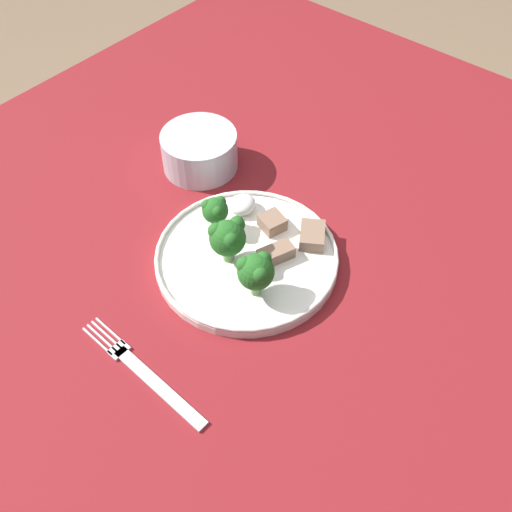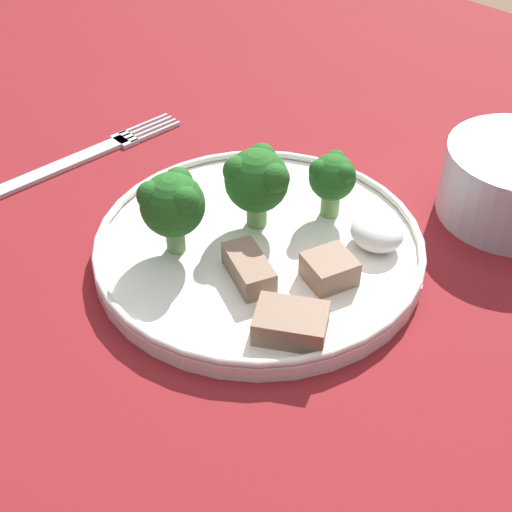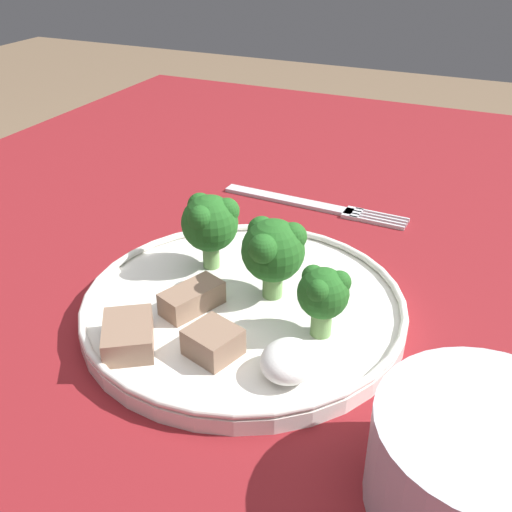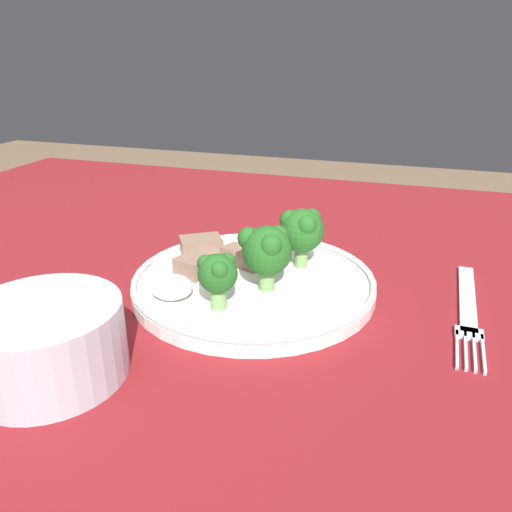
% 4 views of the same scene
% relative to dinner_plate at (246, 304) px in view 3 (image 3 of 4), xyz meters
% --- Properties ---
extents(table, '(1.29, 1.05, 0.72)m').
position_rel_dinner_plate_xyz_m(table, '(0.00, 0.04, -0.09)').
color(table, maroon).
rests_on(table, ground_plane).
extents(dinner_plate, '(0.25, 0.25, 0.02)m').
position_rel_dinner_plate_xyz_m(dinner_plate, '(0.00, 0.00, 0.00)').
color(dinner_plate, white).
rests_on(dinner_plate, table).
extents(fork, '(0.03, 0.20, 0.00)m').
position_rel_dinner_plate_xyz_m(fork, '(-0.21, -0.02, -0.01)').
color(fork, silver).
rests_on(fork, table).
extents(cream_bowl, '(0.12, 0.12, 0.06)m').
position_rel_dinner_plate_xyz_m(cream_bowl, '(0.11, 0.18, 0.02)').
color(cream_bowl, '#B7BCC6').
rests_on(cream_bowl, table).
extents(broccoli_floret_near_rim_left, '(0.05, 0.05, 0.06)m').
position_rel_dinner_plate_xyz_m(broccoli_floret_near_rim_left, '(-0.02, 0.02, 0.04)').
color(broccoli_floret_near_rim_left, '#709E56').
rests_on(broccoli_floret_near_rim_left, dinner_plate).
extents(broccoli_floret_center_left, '(0.05, 0.05, 0.06)m').
position_rel_dinner_plate_xyz_m(broccoli_floret_center_left, '(-0.04, -0.05, 0.05)').
color(broccoli_floret_center_left, '#709E56').
rests_on(broccoli_floret_center_left, dinner_plate).
extents(broccoli_floret_back_left, '(0.04, 0.04, 0.05)m').
position_rel_dinner_plate_xyz_m(broccoli_floret_back_left, '(0.02, 0.07, 0.04)').
color(broccoli_floret_back_left, '#709E56').
rests_on(broccoli_floret_back_left, dinner_plate).
extents(meat_slice_front_slice, '(0.04, 0.04, 0.02)m').
position_rel_dinner_plate_xyz_m(meat_slice_front_slice, '(0.07, 0.01, 0.01)').
color(meat_slice_front_slice, '#846651').
rests_on(meat_slice_front_slice, dinner_plate).
extents(meat_slice_middle_slice, '(0.06, 0.05, 0.02)m').
position_rel_dinner_plate_xyz_m(meat_slice_middle_slice, '(0.08, -0.05, 0.01)').
color(meat_slice_middle_slice, '#846651').
rests_on(meat_slice_middle_slice, dinner_plate).
extents(meat_slice_rear_slice, '(0.05, 0.04, 0.02)m').
position_rel_dinner_plate_xyz_m(meat_slice_rear_slice, '(0.03, -0.03, 0.01)').
color(meat_slice_rear_slice, '#846651').
rests_on(meat_slice_rear_slice, dinner_plate).
extents(sauce_dollop, '(0.04, 0.04, 0.02)m').
position_rel_dinner_plate_xyz_m(sauce_dollop, '(0.07, 0.06, 0.01)').
color(sauce_dollop, white).
rests_on(sauce_dollop, dinner_plate).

